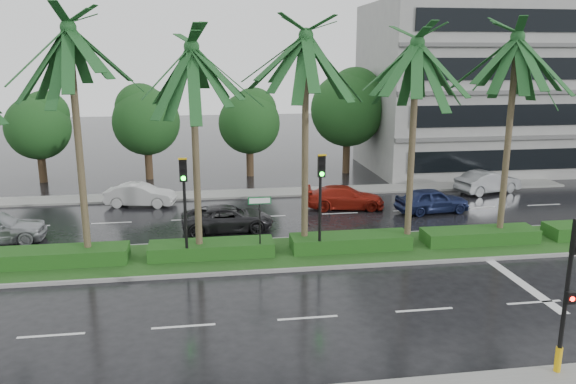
{
  "coord_description": "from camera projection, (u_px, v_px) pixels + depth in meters",
  "views": [
    {
      "loc": [
        -3.13,
        -21.55,
        8.36
      ],
      "look_at": [
        0.32,
        1.5,
        2.66
      ],
      "focal_mm": 35.0,
      "sensor_mm": 36.0,
      "label": 1
    }
  ],
  "objects": [
    {
      "name": "car_darkgrey",
      "position": [
        228.0,
        218.0,
        27.34
      ],
      "size": [
        2.3,
        4.57,
        1.24
      ],
      "primitive_type": "imported",
      "rotation": [
        0.0,
        0.0,
        1.62
      ],
      "color": "black",
      "rests_on": "ground"
    },
    {
      "name": "car_grey",
      "position": [
        488.0,
        182.0,
        34.83
      ],
      "size": [
        2.62,
        4.48,
        1.4
      ],
      "primitive_type": "imported",
      "rotation": [
        0.0,
        0.0,
        1.86
      ],
      "color": "slate",
      "rests_on": "ground"
    },
    {
      "name": "hedge",
      "position": [
        282.0,
        245.0,
        23.99
      ],
      "size": [
        35.2,
        1.4,
        0.6
      ],
      "color": "#134516",
      "rests_on": "median"
    },
    {
      "name": "car_red",
      "position": [
        345.0,
        197.0,
        31.29
      ],
      "size": [
        2.33,
        4.57,
        1.27
      ],
      "primitive_type": "imported",
      "rotation": [
        0.0,
        0.0,
        1.44
      ],
      "color": "maroon",
      "rests_on": "ground"
    },
    {
      "name": "bg_trees",
      "position": [
        269.0,
        114.0,
        39.2
      ],
      "size": [
        32.42,
        5.24,
        7.56
      ],
      "color": "#3C2E1B",
      "rests_on": "ground"
    },
    {
      "name": "signal_median_left",
      "position": [
        184.0,
        195.0,
        22.13
      ],
      "size": [
        0.34,
        0.42,
        4.36
      ],
      "color": "black",
      "rests_on": "median"
    },
    {
      "name": "lane_markings",
      "position": [
        360.0,
        263.0,
        23.16
      ],
      "size": [
        34.0,
        13.06,
        0.01
      ],
      "color": "silver",
      "rests_on": "ground"
    },
    {
      "name": "signal_near",
      "position": [
        569.0,
        290.0,
        14.39
      ],
      "size": [
        0.34,
        0.45,
        4.36
      ],
      "color": "black",
      "rests_on": "near_sidewalk"
    },
    {
      "name": "far_sidewalk",
      "position": [
        258.0,
        193.0,
        34.65
      ],
      "size": [
        40.0,
        2.0,
        0.12
      ],
      "primitive_type": "cube",
      "color": "slate",
      "rests_on": "ground"
    },
    {
      "name": "median",
      "position": [
        282.0,
        253.0,
        24.08
      ],
      "size": [
        36.0,
        4.0,
        0.15
      ],
      "color": "gray",
      "rests_on": "ground"
    },
    {
      "name": "palm_row",
      "position": [
        250.0,
        59.0,
        21.99
      ],
      "size": [
        26.3,
        4.2,
        10.01
      ],
      "color": "#433826",
      "rests_on": "median"
    },
    {
      "name": "car_blue",
      "position": [
        432.0,
        200.0,
        30.49
      ],
      "size": [
        2.01,
        4.13,
        1.36
      ],
      "primitive_type": "imported",
      "rotation": [
        0.0,
        0.0,
        1.67
      ],
      "color": "#182149",
      "rests_on": "ground"
    },
    {
      "name": "ground",
      "position": [
        286.0,
        263.0,
        23.14
      ],
      "size": [
        120.0,
        120.0,
        0.0
      ],
      "primitive_type": "plane",
      "color": "black",
      "rests_on": "ground"
    },
    {
      "name": "signal_median_right",
      "position": [
        321.0,
        190.0,
        22.93
      ],
      "size": [
        0.34,
        0.42,
        4.36
      ],
      "color": "black",
      "rests_on": "median"
    },
    {
      "name": "building",
      "position": [
        478.0,
        88.0,
        41.45
      ],
      "size": [
        16.0,
        10.0,
        12.0
      ],
      "primitive_type": "cube",
      "color": "gray",
      "rests_on": "ground"
    },
    {
      "name": "street_sign",
      "position": [
        260.0,
        212.0,
        22.95
      ],
      "size": [
        0.95,
        0.09,
        2.6
      ],
      "color": "black",
      "rests_on": "median"
    },
    {
      "name": "car_white",
      "position": [
        140.0,
        195.0,
        31.83
      ],
      "size": [
        2.03,
        4.08,
        1.29
      ],
      "primitive_type": "imported",
      "rotation": [
        0.0,
        0.0,
        1.39
      ],
      "color": "#B4B4B4",
      "rests_on": "ground"
    }
  ]
}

